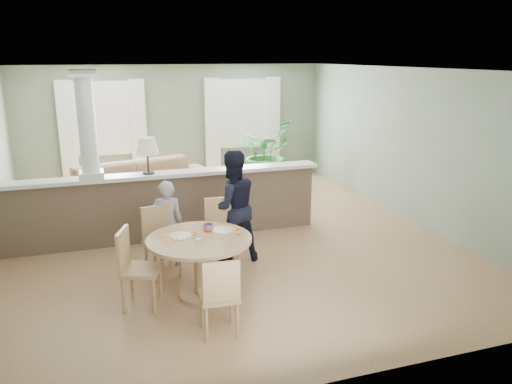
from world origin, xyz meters
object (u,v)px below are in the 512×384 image
object	(u,v)px
chair_far_boy	(160,238)
man_person	(232,207)
chair_near	(220,293)
child_person	(167,224)
chair_far_man	(222,232)
chair_side	(134,265)
houseplant	(265,153)
sofa	(140,186)
dining_table	(200,250)

from	to	relation	value
chair_far_boy	man_person	world-z (taller)	man_person
chair_near	child_person	bearing A→B (deg)	-78.77
chair_far_man	chair_side	distance (m)	1.43
child_person	houseplant	bearing A→B (deg)	-122.11
chair_side	child_person	world-z (taller)	child_person
sofa	man_person	xyz separation A→B (m)	(1.01, -3.02, 0.37)
houseplant	chair_near	world-z (taller)	houseplant
chair_far_boy	chair_side	size ratio (longest dim) A/B	0.98
dining_table	chair_near	xyz separation A→B (m)	(0.01, -0.97, -0.12)
chair_side	man_person	world-z (taller)	man_person
chair_far_man	chair_side	world-z (taller)	chair_far_man
dining_table	man_person	bearing A→B (deg)	55.11
sofa	dining_table	world-z (taller)	sofa
sofa	houseplant	world-z (taller)	houseplant
chair_near	child_person	size ratio (longest dim) A/B	0.72
houseplant	chair_side	world-z (taller)	houseplant
chair_far_man	sofa	bearing A→B (deg)	108.82
houseplant	dining_table	distance (m)	5.58
sofa	houseplant	xyz separation A→B (m)	(2.91, 0.96, 0.31)
dining_table	chair_far_man	world-z (taller)	chair_far_man
chair_side	chair_far_boy	bearing A→B (deg)	-6.00
chair_far_man	man_person	size ratio (longest dim) A/B	0.62
chair_side	man_person	bearing A→B (deg)	-36.03
houseplant	chair_near	xyz separation A→B (m)	(-2.56, -5.92, -0.26)
sofa	man_person	world-z (taller)	man_person
chair_side	houseplant	bearing A→B (deg)	-14.11
dining_table	man_person	world-z (taller)	man_person
dining_table	child_person	size ratio (longest dim) A/B	1.02
chair_far_man	chair_near	world-z (taller)	chair_far_man
child_person	man_person	distance (m)	0.94
houseplant	child_person	distance (m)	4.79
dining_table	child_person	xyz separation A→B (m)	(-0.24, 1.08, 0.01)
chair_far_man	chair_near	distance (m)	1.72
chair_far_man	child_person	size ratio (longest dim) A/B	0.81
chair_near	man_person	size ratio (longest dim) A/B	0.55
houseplant	man_person	distance (m)	4.41
child_person	chair_near	bearing A→B (deg)	100.58
dining_table	man_person	distance (m)	1.20
chair_near	chair_side	distance (m)	1.24
sofa	chair_far_boy	bearing A→B (deg)	-105.67
sofa	chair_far_boy	xyz separation A→B (m)	(-0.04, -3.17, 0.08)
chair_far_man	man_person	world-z (taller)	man_person
dining_table	chair_near	bearing A→B (deg)	-89.58
chair_far_boy	child_person	size ratio (longest dim) A/B	0.76
chair_far_boy	man_person	xyz separation A→B (m)	(1.05, 0.15, 0.29)
child_person	dining_table	bearing A→B (deg)	106.17
houseplant	chair_near	size ratio (longest dim) A/B	1.68
dining_table	sofa	bearing A→B (deg)	94.82
sofa	man_person	size ratio (longest dim) A/B	1.85
houseplant	child_person	world-z (taller)	houseplant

